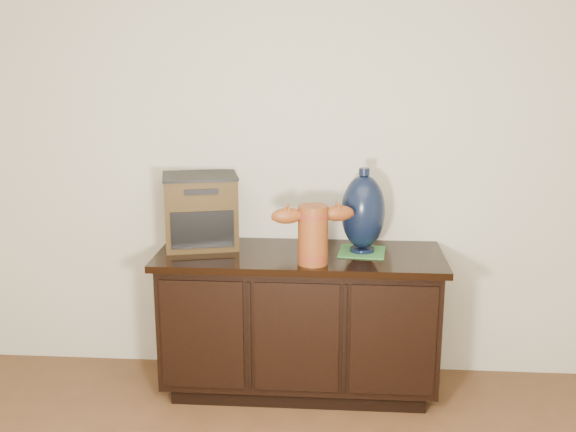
# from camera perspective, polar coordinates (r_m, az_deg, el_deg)

# --- Properties ---
(room) EXTENTS (5.00, 5.00, 5.00)m
(room) POSITION_cam_1_polar(r_m,az_deg,el_deg) (1.17, -5.15, -9.35)
(room) COLOR #51331B
(room) RESTS_ON ground
(sideboard) EXTENTS (1.46, 0.56, 0.75)m
(sideboard) POSITION_cam_1_polar(r_m,az_deg,el_deg) (3.57, 0.98, -8.83)
(sideboard) COLOR black
(sideboard) RESTS_ON ground
(terracotta_vessel) EXTENTS (0.41, 0.18, 0.29)m
(terracotta_vessel) POSITION_cam_1_polar(r_m,az_deg,el_deg) (3.23, 2.12, -1.30)
(terracotta_vessel) COLOR brown
(terracotta_vessel) RESTS_ON sideboard
(tv_radio) EXTENTS (0.44, 0.39, 0.38)m
(tv_radio) POSITION_cam_1_polar(r_m,az_deg,el_deg) (3.55, -7.40, 0.45)
(tv_radio) COLOR #36250D
(tv_radio) RESTS_ON sideboard
(green_mat) EXTENTS (0.25, 0.25, 0.01)m
(green_mat) POSITION_cam_1_polar(r_m,az_deg,el_deg) (3.47, 6.29, -3.02)
(green_mat) COLOR #316E33
(green_mat) RESTS_ON sideboard
(lamp_base) EXTENTS (0.24, 0.24, 0.43)m
(lamp_base) POSITION_cam_1_polar(r_m,az_deg,el_deg) (3.42, 6.38, 0.32)
(lamp_base) COLOR black
(lamp_base) RESTS_ON green_mat
(spray_can) EXTENTS (0.07, 0.07, 0.19)m
(spray_can) POSITION_cam_1_polar(r_m,az_deg,el_deg) (3.49, 1.93, -1.31)
(spray_can) COLOR #510D11
(spray_can) RESTS_ON sideboard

